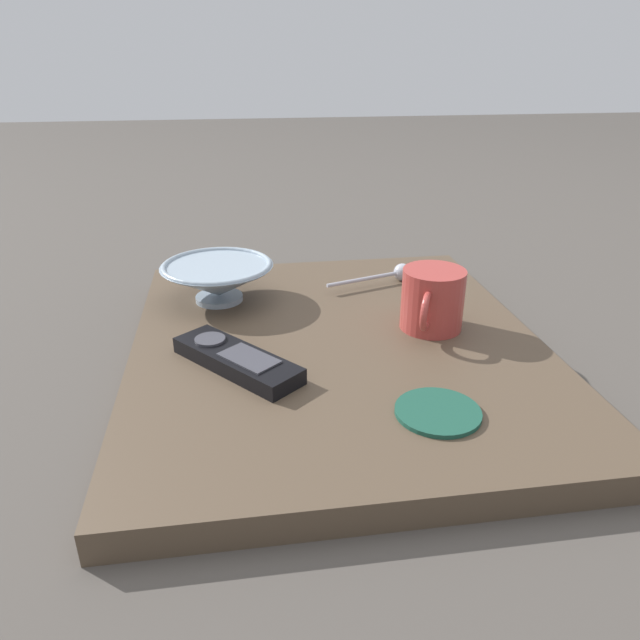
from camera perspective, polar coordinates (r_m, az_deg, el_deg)
ground_plane at (r=0.79m, az=1.62°, el=-4.06°), size 6.00×6.00×0.00m
table at (r=0.78m, az=1.64°, el=-2.96°), size 0.52×0.61×0.03m
cereal_bowl at (r=0.89m, az=-9.82°, el=3.91°), size 0.17×0.17×0.06m
coffee_mug at (r=0.80m, az=10.77°, el=1.94°), size 0.08×0.11×0.08m
teaspoon at (r=0.97m, az=7.33°, el=4.49°), size 0.15×0.06×0.03m
tv_remote_near at (r=0.71m, az=-8.06°, el=-3.80°), size 0.15×0.17×0.02m
drink_coaster at (r=0.63m, az=11.30°, el=-8.68°), size 0.09×0.09×0.01m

